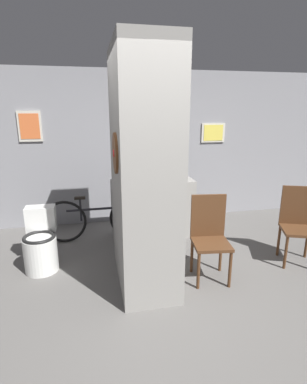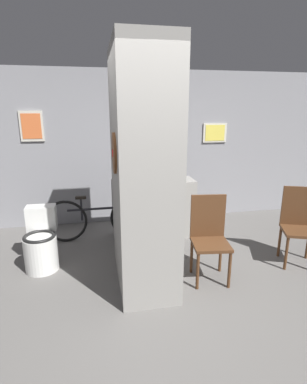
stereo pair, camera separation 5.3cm
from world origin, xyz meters
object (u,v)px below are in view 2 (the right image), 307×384
Objects in this scene: chair_by_doorway at (299,223)px; bottle_tall at (161,174)px; toilet at (41,244)px; bicycle at (99,218)px; chair_near_pillar at (209,235)px.

chair_by_doorway is 2.02m from bottle_tall.
toilet is 0.76× the size of chair_by_doorway.
bicycle is at bearing 176.79° from bottle_tall.
chair_near_pillar is 0.60× the size of bicycle.
toilet is 3.32m from chair_by_doorway.
chair_by_doorway is (1.28, 0.13, 0.00)m from chair_near_pillar.
chair_by_doorway is at bearing 13.30° from chair_near_pillar.
chair_near_pillar is at bearing -16.90° from toilet.
chair_near_pillar is at bearing -46.78° from bicycle.
chair_near_pillar reaches higher than toilet.
bicycle is 1.17m from bottle_tall.
chair_near_pillar is at bearing -153.16° from chair_by_doorway.
bottle_tall reaches higher than bicycle.
chair_near_pillar is 1.29m from chair_by_doorway.
chair_near_pillar reaches higher than bicycle.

